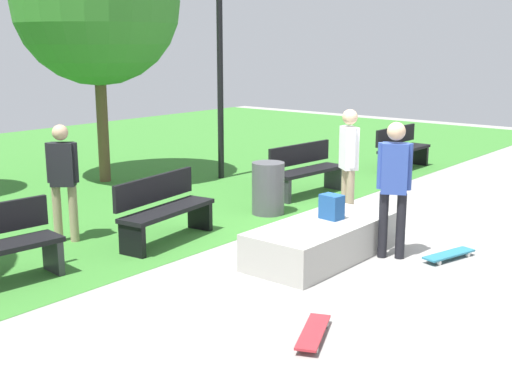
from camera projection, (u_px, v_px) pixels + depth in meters
The scene contains 15 objects.
ground_plane at pixel (357, 240), 9.25m from camera, with size 28.00×28.00×0.00m, color gray.
grass_lawn at pixel (44, 173), 13.99m from camera, with size 26.60×12.70×0.01m, color #387A2D.
concrete_ledge at pixel (321, 240), 8.43m from camera, with size 2.16×0.97×0.47m, color #A8A59E.
backpack_on_ledge at pixel (332, 207), 8.53m from camera, with size 0.28×0.20×0.32m, color #1E4C8C.
skater_performing_trick at pixel (394, 179), 8.27m from camera, with size 0.33×0.39×1.74m.
skater_watching at pixel (349, 157), 9.87m from camera, with size 0.35×0.38×1.74m.
skateboard_by_ledge at pixel (449, 254), 8.42m from camera, with size 0.82×0.40×0.08m.
skateboard_spare at pixel (313, 332), 6.17m from camera, with size 0.81×0.51×0.08m.
park_bench_far_right at pixel (164, 207), 9.10m from camera, with size 1.65×0.69×0.91m.
park_bench_by_oak at pixel (401, 147), 14.27m from camera, with size 1.61×0.49×0.91m.
park_bench_near_lamppost at pixel (306, 169), 11.88m from camera, with size 1.63×0.60×0.91m.
tree_leaning_ash at pixel (96, 2), 12.38m from camera, with size 3.13×3.13×5.00m.
lamp_post at pixel (220, 58), 12.92m from camera, with size 0.28×0.28×3.90m.
trash_bin at pixel (268, 188), 10.57m from camera, with size 0.52×0.52×0.84m, color #4C4C51.
pedestrian_with_backpack at pixel (63, 172), 8.99m from camera, with size 0.45×0.44×1.63m.
Camera 1 is at (-7.74, -4.55, 2.71)m, focal length 46.45 mm.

